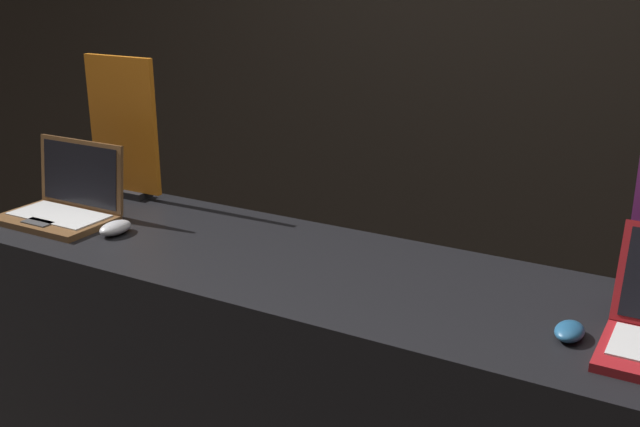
# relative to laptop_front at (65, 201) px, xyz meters

# --- Properties ---
(wall_back) EXTENTS (8.00, 0.05, 2.80)m
(wall_back) POSITION_rel_laptop_front_xyz_m (0.91, 1.59, 0.45)
(wall_back) COLOR black
(wall_back) RESTS_ON ground_plane
(display_counter) EXTENTS (2.23, 0.61, 0.89)m
(display_counter) POSITION_rel_laptop_front_xyz_m (0.91, 0.05, -0.50)
(display_counter) COLOR black
(display_counter) RESTS_ON ground_plane
(laptop_front) EXTENTS (0.35, 0.25, 0.24)m
(laptop_front) POSITION_rel_laptop_front_xyz_m (0.00, 0.00, 0.00)
(laptop_front) COLOR brown
(laptop_front) RESTS_ON display_counter
(mouse_front) EXTENTS (0.07, 0.11, 0.04)m
(mouse_front) POSITION_rel_laptop_front_xyz_m (0.24, -0.03, -0.04)
(mouse_front) COLOR #B2B2B7
(mouse_front) RESTS_ON display_counter
(promo_stand_front) EXTENTS (0.29, 0.07, 0.48)m
(promo_stand_front) POSITION_rel_laptop_front_xyz_m (0.00, 0.28, 0.17)
(promo_stand_front) COLOR black
(promo_stand_front) RESTS_ON display_counter
(mouse_back) EXTENTS (0.06, 0.10, 0.03)m
(mouse_back) POSITION_rel_laptop_front_xyz_m (1.57, -0.03, -0.04)
(mouse_back) COLOR navy
(mouse_back) RESTS_ON display_counter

